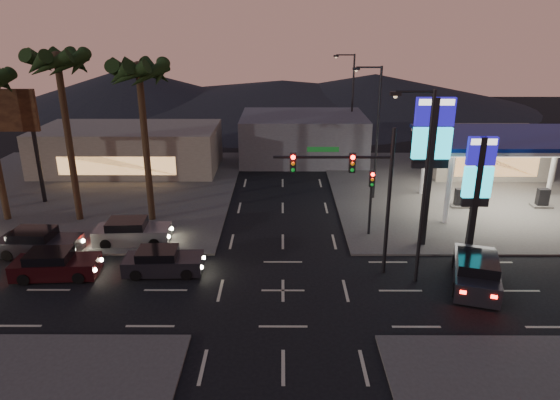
{
  "coord_description": "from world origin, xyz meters",
  "views": [
    {
      "loc": [
        -0.06,
        -22.4,
        12.94
      ],
      "look_at": [
        -0.17,
        5.35,
        3.0
      ],
      "focal_mm": 32.0,
      "sensor_mm": 36.0,
      "label": 1
    }
  ],
  "objects_px": {
    "car_lane_a_front": "(162,262)",
    "car_lane_a_mid": "(55,265)",
    "car_lane_b_mid": "(38,243)",
    "car_lane_b_front": "(132,232)",
    "traffic_signal_mast": "(356,181)",
    "pylon_sign_tall": "(432,143)",
    "pylon_sign_short": "(478,178)",
    "suv_station": "(476,272)",
    "gas_station": "(511,141)"
  },
  "relations": [
    {
      "from": "car_lane_a_mid",
      "to": "suv_station",
      "type": "height_order",
      "value": "suv_station"
    },
    {
      "from": "pylon_sign_tall",
      "to": "suv_station",
      "type": "xyz_separation_m",
      "value": [
        1.47,
        -4.89,
        -5.61
      ]
    },
    {
      "from": "pylon_sign_short",
      "to": "traffic_signal_mast",
      "type": "height_order",
      "value": "traffic_signal_mast"
    },
    {
      "from": "pylon_sign_tall",
      "to": "traffic_signal_mast",
      "type": "distance_m",
      "value": 6.02
    },
    {
      "from": "car_lane_b_front",
      "to": "car_lane_b_mid",
      "type": "distance_m",
      "value": 5.28
    },
    {
      "from": "traffic_signal_mast",
      "to": "car_lane_a_front",
      "type": "bearing_deg",
      "value": -179.54
    },
    {
      "from": "traffic_signal_mast",
      "to": "car_lane_a_mid",
      "type": "xyz_separation_m",
      "value": [
        -15.97,
        -0.52,
        -4.54
      ]
    },
    {
      "from": "car_lane_b_front",
      "to": "car_lane_b_mid",
      "type": "height_order",
      "value": "car_lane_b_mid"
    },
    {
      "from": "pylon_sign_tall",
      "to": "car_lane_b_mid",
      "type": "xyz_separation_m",
      "value": [
        -22.84,
        -1.35,
        -5.67
      ]
    },
    {
      "from": "gas_station",
      "to": "pylon_sign_tall",
      "type": "xyz_separation_m",
      "value": [
        -7.5,
        -6.5,
        1.31
      ]
    },
    {
      "from": "car_lane_b_mid",
      "to": "pylon_sign_tall",
      "type": "bearing_deg",
      "value": 3.38
    },
    {
      "from": "pylon_sign_tall",
      "to": "suv_station",
      "type": "distance_m",
      "value": 7.58
    },
    {
      "from": "gas_station",
      "to": "car_lane_a_mid",
      "type": "distance_m",
      "value": 30.43
    },
    {
      "from": "car_lane_a_front",
      "to": "car_lane_b_front",
      "type": "bearing_deg",
      "value": 125.39
    },
    {
      "from": "pylon_sign_tall",
      "to": "car_lane_a_mid",
      "type": "bearing_deg",
      "value": -168.99
    },
    {
      "from": "car_lane_b_mid",
      "to": "gas_station",
      "type": "bearing_deg",
      "value": 14.5
    },
    {
      "from": "pylon_sign_short",
      "to": "traffic_signal_mast",
      "type": "bearing_deg",
      "value": -160.87
    },
    {
      "from": "pylon_sign_short",
      "to": "car_lane_b_front",
      "type": "xyz_separation_m",
      "value": [
        -20.33,
        1.32,
        -3.95
      ]
    },
    {
      "from": "pylon_sign_short",
      "to": "car_lane_a_mid",
      "type": "distance_m",
      "value": 23.74
    },
    {
      "from": "car_lane_b_mid",
      "to": "car_lane_b_front",
      "type": "bearing_deg",
      "value": 18.39
    },
    {
      "from": "car_lane_b_mid",
      "to": "car_lane_a_mid",
      "type": "bearing_deg",
      "value": -51.62
    },
    {
      "from": "pylon_sign_tall",
      "to": "pylon_sign_short",
      "type": "relative_size",
      "value": 1.29
    },
    {
      "from": "pylon_sign_short",
      "to": "car_lane_a_front",
      "type": "relative_size",
      "value": 1.6
    },
    {
      "from": "gas_station",
      "to": "pylon_sign_tall",
      "type": "distance_m",
      "value": 10.01
    },
    {
      "from": "traffic_signal_mast",
      "to": "car_lane_a_mid",
      "type": "distance_m",
      "value": 16.61
    },
    {
      "from": "traffic_signal_mast",
      "to": "car_lane_a_mid",
      "type": "height_order",
      "value": "traffic_signal_mast"
    },
    {
      "from": "gas_station",
      "to": "car_lane_b_mid",
      "type": "xyz_separation_m",
      "value": [
        -30.34,
        -7.85,
        -4.36
      ]
    },
    {
      "from": "pylon_sign_short",
      "to": "car_lane_b_front",
      "type": "relative_size",
      "value": 1.47
    },
    {
      "from": "car_lane_a_mid",
      "to": "pylon_sign_tall",
      "type": "bearing_deg",
      "value": 11.01
    },
    {
      "from": "gas_station",
      "to": "car_lane_a_front",
      "type": "xyz_separation_m",
      "value": [
        -22.55,
        -10.09,
        -4.43
      ]
    },
    {
      "from": "car_lane_a_front",
      "to": "traffic_signal_mast",
      "type": "bearing_deg",
      "value": 0.46
    },
    {
      "from": "car_lane_a_front",
      "to": "car_lane_b_front",
      "type": "height_order",
      "value": "car_lane_b_front"
    },
    {
      "from": "car_lane_a_front",
      "to": "car_lane_b_mid",
      "type": "relative_size",
      "value": 0.9
    },
    {
      "from": "car_lane_a_front",
      "to": "car_lane_a_mid",
      "type": "bearing_deg",
      "value": -175.59
    },
    {
      "from": "pylon_sign_short",
      "to": "car_lane_b_mid",
      "type": "relative_size",
      "value": 1.44
    },
    {
      "from": "traffic_signal_mast",
      "to": "car_lane_b_front",
      "type": "bearing_deg",
      "value": 163.69
    },
    {
      "from": "traffic_signal_mast",
      "to": "car_lane_b_mid",
      "type": "xyz_separation_m",
      "value": [
        -18.09,
        2.16,
        -4.51
      ]
    },
    {
      "from": "pylon_sign_short",
      "to": "car_lane_a_mid",
      "type": "height_order",
      "value": "pylon_sign_short"
    },
    {
      "from": "pylon_sign_tall",
      "to": "car_lane_a_front",
      "type": "relative_size",
      "value": 2.05
    },
    {
      "from": "car_lane_b_mid",
      "to": "suv_station",
      "type": "xyz_separation_m",
      "value": [
        24.31,
        -3.54,
        0.06
      ]
    },
    {
      "from": "car_lane_a_front",
      "to": "car_lane_a_mid",
      "type": "relative_size",
      "value": 0.95
    },
    {
      "from": "pylon_sign_short",
      "to": "car_lane_a_mid",
      "type": "bearing_deg",
      "value": -172.56
    },
    {
      "from": "gas_station",
      "to": "car_lane_a_front",
      "type": "height_order",
      "value": "gas_station"
    },
    {
      "from": "pylon_sign_short",
      "to": "car_lane_a_mid",
      "type": "relative_size",
      "value": 1.52
    },
    {
      "from": "gas_station",
      "to": "traffic_signal_mast",
      "type": "relative_size",
      "value": 1.53
    },
    {
      "from": "car_lane_a_mid",
      "to": "car_lane_b_mid",
      "type": "distance_m",
      "value": 3.42
    },
    {
      "from": "car_lane_b_front",
      "to": "pylon_sign_tall",
      "type": "bearing_deg",
      "value": -1.02
    },
    {
      "from": "pylon_sign_tall",
      "to": "car_lane_a_front",
      "type": "distance_m",
      "value": 16.5
    },
    {
      "from": "suv_station",
      "to": "car_lane_a_front",
      "type": "bearing_deg",
      "value": 175.53
    },
    {
      "from": "pylon_sign_short",
      "to": "car_lane_b_front",
      "type": "height_order",
      "value": "pylon_sign_short"
    }
  ]
}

